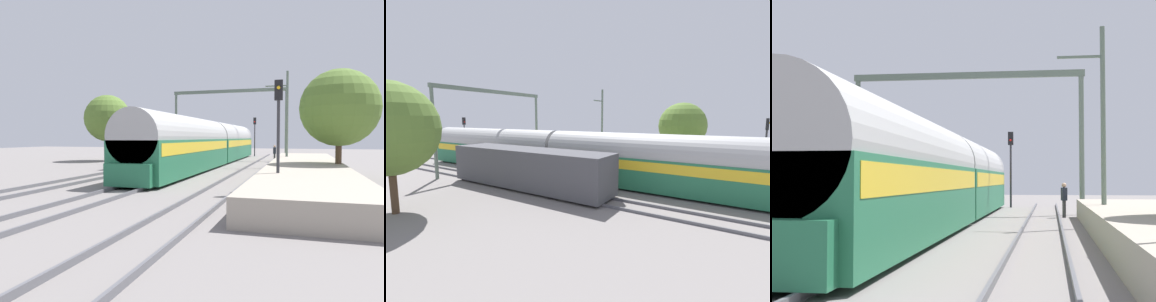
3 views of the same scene
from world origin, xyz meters
The scene contains 14 objects.
ground centered at (0.00, 0.00, 0.00)m, with size 120.00×120.00×0.00m, color slate.
track_far_west centered at (-4.27, 0.00, 0.08)m, with size 1.52×60.00×0.16m.
track_west centered at (0.00, 0.00, 0.08)m, with size 1.52×60.00×0.16m.
track_east centered at (4.27, 0.00, 0.08)m, with size 1.52×60.00×0.16m.
platform centered at (8.09, 2.00, 0.45)m, with size 4.40×28.00×0.90m.
passenger_train centered at (0.00, 10.14, 1.97)m, with size 2.93×32.85×3.82m.
freight_car centered at (-4.27, 9.58, 1.47)m, with size 2.80×13.00×2.70m.
person_crossing centered at (5.25, 15.30, 1.03)m, with size 0.32×0.44×1.73m.
railway_signal_near centered at (6.81, -5.03, 3.24)m, with size 0.36×0.30×5.05m.
railway_signal_far centered at (1.92, 26.01, 3.28)m, with size 0.36×0.30×5.14m.
catenary_gantry centered at (0.00, 17.94, 5.67)m, with size 12.94×0.28×7.86m.
catenary_pole_east_mid centered at (6.62, 9.15, 4.15)m, with size 1.90×0.20×8.00m.
tree_west_background centered at (-11.86, 11.98, 4.53)m, with size 4.92×4.92×7.00m.
tree_east_background centered at (9.97, 1.74, 4.28)m, with size 4.65×4.65×6.61m.
Camera 2 is at (-17.88, -3.35, 5.06)m, focal length 24.18 mm.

